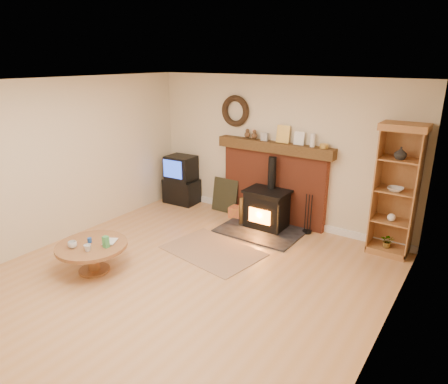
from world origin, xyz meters
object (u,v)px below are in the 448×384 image
Objects in this scene: wood_stove at (266,210)px; coffee_table at (92,249)px; tv_unit at (181,181)px; curio_cabinet at (396,191)px.

coffee_table is (-1.27, -2.70, 0.00)m from wood_stove.
tv_unit is 3.01m from coffee_table.
tv_unit is at bearing 105.77° from coffee_table.
curio_cabinet is (4.11, 0.09, 0.53)m from tv_unit.
tv_unit is at bearing -178.78° from curio_cabinet.
wood_stove is 1.43× the size of coffee_table.
wood_stove is at bearing 64.78° from coffee_table.
coffee_table is (0.82, -2.90, -0.14)m from tv_unit.
tv_unit is 4.14m from curio_cabinet.
curio_cabinet reaches higher than wood_stove.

